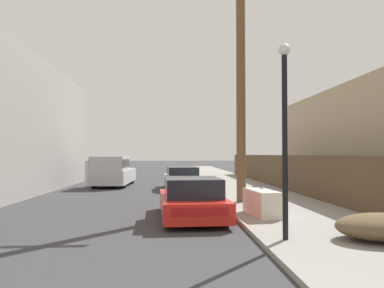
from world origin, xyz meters
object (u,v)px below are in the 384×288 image
(utility_pole, at_px, (241,83))
(street_lamp, at_px, (285,124))
(car_parked_mid, at_px, (182,178))
(discarded_fridge, at_px, (262,203))
(pickup_truck, at_px, (113,171))
(brush_pile, at_px, (382,227))
(parked_sports_car_red, at_px, (192,200))

(utility_pole, xyz_separation_m, street_lamp, (-0.25, -6.40, -2.11))
(car_parked_mid, bearing_deg, discarded_fridge, -81.58)
(discarded_fridge, height_order, utility_pole, utility_pole)
(pickup_truck, distance_m, street_lamp, 16.28)
(brush_pile, bearing_deg, utility_pole, 105.28)
(utility_pole, relative_size, brush_pile, 4.56)
(parked_sports_car_red, xyz_separation_m, brush_pile, (3.88, -3.58, -0.17))
(utility_pole, height_order, brush_pile, utility_pole)
(pickup_truck, distance_m, utility_pole, 11.33)
(parked_sports_car_red, distance_m, utility_pole, 5.52)
(discarded_fridge, distance_m, brush_pile, 3.79)
(discarded_fridge, relative_size, utility_pole, 0.20)
(parked_sports_car_red, bearing_deg, discarded_fridge, -8.75)
(discarded_fridge, relative_size, street_lamp, 0.43)
(pickup_truck, height_order, brush_pile, pickup_truck)
(pickup_truck, bearing_deg, street_lamp, 113.77)
(parked_sports_car_red, distance_m, pickup_truck, 12.36)
(parked_sports_car_red, bearing_deg, utility_pole, 52.49)
(parked_sports_car_red, xyz_separation_m, car_parked_mid, (-0.01, 9.63, 0.02))
(discarded_fridge, height_order, parked_sports_car_red, parked_sports_car_red)
(discarded_fridge, relative_size, car_parked_mid, 0.43)
(discarded_fridge, xyz_separation_m, utility_pole, (-0.02, 3.22, 4.22))
(discarded_fridge, height_order, pickup_truck, pickup_truck)
(parked_sports_car_red, distance_m, brush_pile, 5.28)
(car_parked_mid, height_order, street_lamp, street_lamp)
(brush_pile, bearing_deg, discarded_fridge, 117.94)
(car_parked_mid, distance_m, street_lamp, 13.33)
(car_parked_mid, xyz_separation_m, pickup_truck, (-4.16, 2.00, 0.31))
(discarded_fridge, height_order, street_lamp, street_lamp)
(parked_sports_car_red, relative_size, utility_pole, 0.48)
(parked_sports_car_red, xyz_separation_m, utility_pole, (2.09, 2.99, 4.15))
(discarded_fridge, relative_size, parked_sports_car_red, 0.42)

